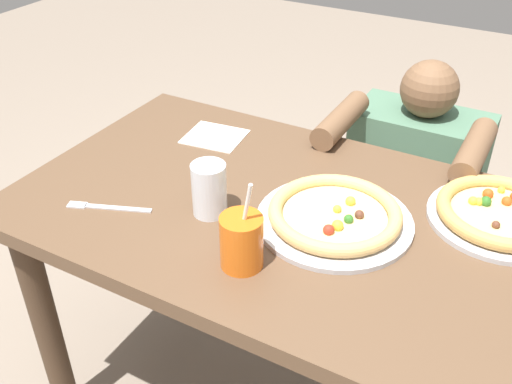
% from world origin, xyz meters
% --- Properties ---
extents(dining_table, '(1.29, 0.77, 0.75)m').
position_xyz_m(dining_table, '(0.00, 0.00, 0.63)').
color(dining_table, brown).
rests_on(dining_table, ground).
extents(pizza_near, '(0.35, 0.35, 0.04)m').
position_xyz_m(pizza_near, '(0.12, -0.00, 0.77)').
color(pizza_near, '#B7B7BC').
rests_on(pizza_near, dining_table).
extents(pizza_far, '(0.32, 0.32, 0.04)m').
position_xyz_m(pizza_far, '(0.44, 0.19, 0.77)').
color(pizza_far, '#B7B7BC').
rests_on(pizza_far, dining_table).
extents(drink_cup_colored, '(0.09, 0.09, 0.20)m').
position_xyz_m(drink_cup_colored, '(0.01, -0.22, 0.81)').
color(drink_cup_colored, orange).
rests_on(drink_cup_colored, dining_table).
extents(water_cup_clear, '(0.08, 0.08, 0.13)m').
position_xyz_m(water_cup_clear, '(-0.15, -0.10, 0.81)').
color(water_cup_clear, silver).
rests_on(water_cup_clear, dining_table).
extents(paper_napkin, '(0.18, 0.16, 0.00)m').
position_xyz_m(paper_napkin, '(-0.33, 0.21, 0.75)').
color(paper_napkin, white).
rests_on(paper_napkin, dining_table).
extents(fork, '(0.20, 0.09, 0.00)m').
position_xyz_m(fork, '(-0.37, -0.21, 0.75)').
color(fork, silver).
rests_on(fork, dining_table).
extents(diner_seated, '(0.44, 0.54, 0.92)m').
position_xyz_m(diner_seated, '(0.15, 0.65, 0.40)').
color(diner_seated, '#333847').
rests_on(diner_seated, ground).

